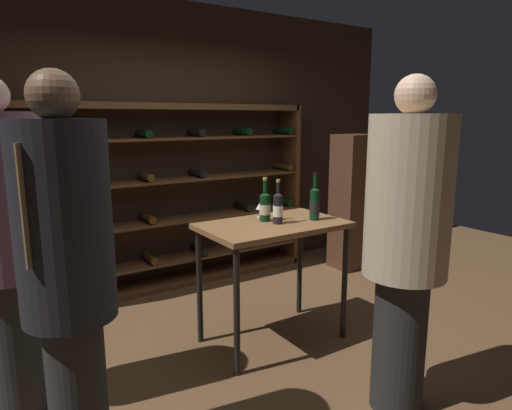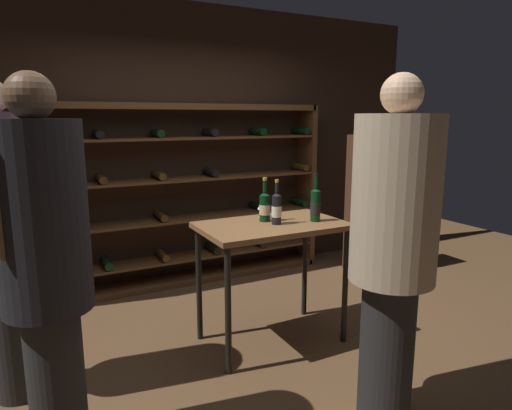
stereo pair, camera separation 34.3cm
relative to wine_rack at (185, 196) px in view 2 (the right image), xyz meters
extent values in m
plane|color=brown|center=(0.03, -1.64, -0.93)|extent=(9.69, 9.69, 0.00)
cube|color=#332319|center=(0.03, 0.21, 0.51)|extent=(5.86, 0.10, 2.87)
cube|color=brown|center=(-1.48, 0.00, 0.00)|extent=(0.06, 0.32, 1.86)
cube|color=brown|center=(1.50, 0.00, 0.00)|extent=(0.06, 0.32, 1.86)
cube|color=brown|center=(0.01, 0.00, 0.90)|extent=(2.97, 0.32, 0.06)
cube|color=brown|center=(0.01, 0.00, -0.90)|extent=(2.97, 0.32, 0.06)
cube|color=brown|center=(0.01, 0.00, -0.65)|extent=(2.89, 0.32, 0.02)
cylinder|color=black|center=(-1.38, 0.00, -0.60)|extent=(0.08, 0.30, 0.08)
cylinder|color=black|center=(-0.82, 0.00, -0.60)|extent=(0.08, 0.30, 0.08)
cylinder|color=#4C3314|center=(-0.27, 0.00, -0.60)|extent=(0.08, 0.30, 0.08)
cylinder|color=black|center=(0.29, 0.00, -0.60)|extent=(0.08, 0.30, 0.08)
cylinder|color=black|center=(0.84, 0.00, -0.60)|extent=(0.08, 0.30, 0.08)
cube|color=brown|center=(0.01, 0.00, -0.24)|extent=(2.89, 0.32, 0.02)
cylinder|color=black|center=(-1.38, 0.00, -0.18)|extent=(0.08, 0.30, 0.08)
cylinder|color=#4C3314|center=(-0.27, 0.00, -0.18)|extent=(0.08, 0.30, 0.08)
cylinder|color=black|center=(0.84, 0.00, -0.18)|extent=(0.08, 0.30, 0.08)
cylinder|color=black|center=(1.40, 0.00, -0.18)|extent=(0.08, 0.30, 0.08)
cube|color=brown|center=(0.01, 0.00, 0.18)|extent=(2.89, 0.32, 0.02)
cylinder|color=black|center=(-1.38, 0.00, 0.23)|extent=(0.08, 0.30, 0.08)
cylinder|color=#4C3314|center=(-0.82, 0.00, 0.23)|extent=(0.08, 0.30, 0.08)
cylinder|color=#4C3314|center=(-0.27, 0.00, 0.23)|extent=(0.08, 0.30, 0.08)
cylinder|color=black|center=(0.29, 0.00, 0.23)|extent=(0.08, 0.30, 0.08)
cylinder|color=#4C3314|center=(1.40, 0.00, 0.23)|extent=(0.08, 0.30, 0.08)
cube|color=brown|center=(0.01, 0.00, 0.59)|extent=(2.89, 0.32, 0.02)
cylinder|color=black|center=(-1.38, 0.00, 0.65)|extent=(0.08, 0.30, 0.08)
cylinder|color=black|center=(-0.82, 0.00, 0.65)|extent=(0.08, 0.30, 0.08)
cylinder|color=black|center=(-0.27, 0.00, 0.65)|extent=(0.08, 0.30, 0.08)
cylinder|color=black|center=(0.29, 0.00, 0.65)|extent=(0.08, 0.30, 0.08)
cylinder|color=black|center=(0.84, 0.00, 0.65)|extent=(0.08, 0.30, 0.08)
cylinder|color=black|center=(1.40, 0.00, 0.65)|extent=(0.08, 0.30, 0.08)
cube|color=brown|center=(0.16, -1.55, 0.00)|extent=(1.08, 0.66, 0.04)
cylinder|color=black|center=(-0.33, -1.83, -0.47)|extent=(0.04, 0.04, 0.90)
cylinder|color=black|center=(0.65, -1.83, -0.47)|extent=(0.04, 0.04, 0.90)
cylinder|color=black|center=(-0.33, -1.27, -0.47)|extent=(0.04, 0.04, 0.90)
cylinder|color=black|center=(0.65, -1.27, -0.47)|extent=(0.04, 0.04, 0.90)
cylinder|color=black|center=(0.30, -2.64, -0.51)|extent=(0.31, 0.31, 0.84)
cylinder|color=tan|center=(0.30, -2.64, 0.36)|extent=(0.47, 0.47, 0.91)
sphere|color=tan|center=(0.30, -2.64, 0.92)|extent=(0.22, 0.22, 0.22)
cube|color=#26193F|center=(0.47, -2.47, 0.47)|extent=(0.04, 0.04, 0.51)
cylinder|color=#282828|center=(-1.59, -1.42, -0.51)|extent=(0.31, 0.31, 0.84)
cylinder|color=#7A516B|center=(-1.59, -1.42, 0.37)|extent=(0.48, 0.48, 0.91)
cylinder|color=#242424|center=(-1.41, -2.15, -0.51)|extent=(0.27, 0.27, 0.83)
cylinder|color=black|center=(-1.41, -2.15, 0.35)|extent=(0.42, 0.42, 0.89)
sphere|color=brown|center=(-1.41, -2.15, 0.89)|extent=(0.22, 0.22, 0.22)
cube|color=#4C2D1E|center=(1.96, -0.60, -0.16)|extent=(0.44, 0.36, 1.54)
cylinder|color=black|center=(0.49, -1.64, 0.13)|extent=(0.08, 0.08, 0.23)
cone|color=black|center=(0.49, -1.64, 0.26)|extent=(0.08, 0.08, 0.03)
cylinder|color=black|center=(0.49, -1.64, 0.32)|extent=(0.03, 0.03, 0.09)
cylinder|color=black|center=(0.49, -1.64, 0.37)|extent=(0.03, 0.03, 0.02)
cylinder|color=black|center=(0.49, -1.64, 0.12)|extent=(0.08, 0.08, 0.09)
cylinder|color=black|center=(0.18, -1.58, 0.12)|extent=(0.07, 0.07, 0.21)
cone|color=black|center=(0.18, -1.58, 0.24)|extent=(0.07, 0.07, 0.03)
cylinder|color=black|center=(0.18, -1.58, 0.29)|extent=(0.03, 0.03, 0.08)
cylinder|color=#B7932D|center=(0.18, -1.58, 0.34)|extent=(0.03, 0.03, 0.02)
cylinder|color=silver|center=(0.18, -1.58, 0.11)|extent=(0.07, 0.07, 0.08)
cylinder|color=black|center=(0.14, -1.46, 0.12)|extent=(0.08, 0.08, 0.20)
cone|color=black|center=(0.14, -1.46, 0.23)|extent=(0.08, 0.08, 0.03)
cylinder|color=black|center=(0.14, -1.46, 0.29)|extent=(0.03, 0.03, 0.09)
cylinder|color=#B7932D|center=(0.14, -1.46, 0.34)|extent=(0.03, 0.03, 0.02)
cylinder|color=#C6B28C|center=(0.14, -1.46, 0.11)|extent=(0.09, 0.09, 0.08)
cylinder|color=silver|center=(0.19, -1.33, 0.02)|extent=(0.07, 0.07, 0.00)
cylinder|color=silver|center=(0.19, -1.33, 0.05)|extent=(0.01, 0.01, 0.06)
cone|color=silver|center=(0.19, -1.33, 0.12)|extent=(0.08, 0.08, 0.07)
cylinder|color=#590A14|center=(0.19, -1.33, 0.10)|extent=(0.05, 0.05, 0.02)
camera|label=1|loc=(-1.75, -4.23, 0.80)|focal=31.52mm
camera|label=2|loc=(-1.46, -4.40, 0.80)|focal=31.52mm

